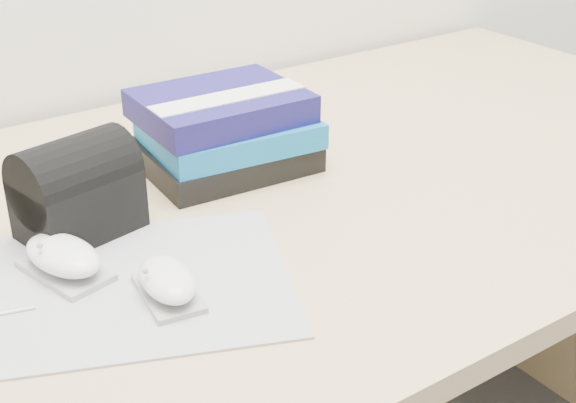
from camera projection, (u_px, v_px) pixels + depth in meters
desk at (251, 313)px, 1.19m from camera, size 1.60×0.80×0.73m
mousepad at (127, 285)px, 0.83m from camera, size 0.41×0.37×0.00m
mouse_rear at (63, 258)px, 0.83m from camera, size 0.08×0.12×0.04m
mouse_front at (167, 281)px, 0.80m from camera, size 0.06×0.10×0.04m
book_stack at (225, 131)px, 1.07m from camera, size 0.23×0.19×0.11m
pouch at (77, 189)px, 0.90m from camera, size 0.14×0.11×0.12m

